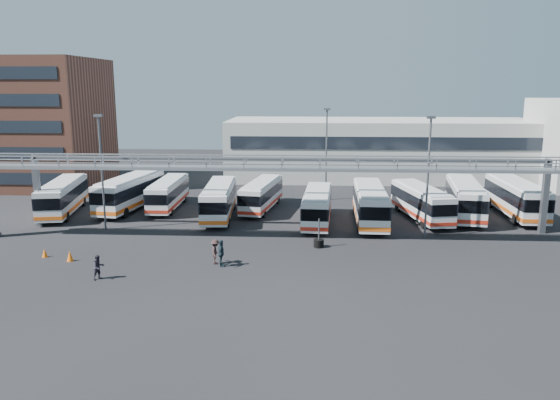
# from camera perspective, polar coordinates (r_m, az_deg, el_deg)

# --- Properties ---
(ground) EXTENTS (140.00, 140.00, 0.00)m
(ground) POSITION_cam_1_polar(r_m,az_deg,el_deg) (40.37, -0.13, -6.36)
(ground) COLOR black
(ground) RESTS_ON ground
(gantry) EXTENTS (51.40, 5.15, 7.10)m
(gantry) POSITION_cam_1_polar(r_m,az_deg,el_deg) (44.78, 0.31, 2.72)
(gantry) COLOR gray
(gantry) RESTS_ON ground
(apartment_building) EXTENTS (18.00, 15.00, 16.00)m
(apartment_building) POSITION_cam_1_polar(r_m,az_deg,el_deg) (77.43, -24.93, 7.37)
(apartment_building) COLOR brown
(apartment_building) RESTS_ON ground
(warehouse) EXTENTS (42.00, 14.00, 8.00)m
(warehouse) POSITION_cam_1_polar(r_m,az_deg,el_deg) (77.38, 10.48, 5.29)
(warehouse) COLOR #9E9E99
(warehouse) RESTS_ON ground
(light_pole_left) EXTENTS (0.70, 0.35, 10.21)m
(light_pole_left) POSITION_cam_1_polar(r_m,az_deg,el_deg) (50.21, -18.15, 3.38)
(light_pole_left) COLOR #4C4F54
(light_pole_left) RESTS_ON ground
(light_pole_mid) EXTENTS (0.70, 0.35, 10.21)m
(light_pole_mid) POSITION_cam_1_polar(r_m,az_deg,el_deg) (46.83, 15.23, 2.98)
(light_pole_mid) COLOR #4C4F54
(light_pole_mid) RESTS_ON ground
(light_pole_back) EXTENTS (0.70, 0.35, 10.21)m
(light_pole_back) POSITION_cam_1_polar(r_m,az_deg,el_deg) (60.70, 4.87, 5.31)
(light_pole_back) COLOR #4C4F54
(light_pole_back) RESTS_ON ground
(bus_0) EXTENTS (4.45, 11.23, 3.33)m
(bus_0) POSITION_cam_1_polar(r_m,az_deg,el_deg) (58.53, -21.74, 0.40)
(bus_0) COLOR silver
(bus_0) RESTS_ON ground
(bus_1) EXTENTS (4.26, 11.74, 3.49)m
(bus_1) POSITION_cam_1_polar(r_m,az_deg,el_deg) (58.41, -15.37, 0.90)
(bus_1) COLOR silver
(bus_1) RESTS_ON ground
(bus_2) EXTENTS (2.49, 10.03, 3.03)m
(bus_2) POSITION_cam_1_polar(r_m,az_deg,el_deg) (58.02, -11.60, 0.76)
(bus_2) COLOR silver
(bus_2) RESTS_ON ground
(bus_3) EXTENTS (3.19, 11.06, 3.32)m
(bus_3) POSITION_cam_1_polar(r_m,az_deg,el_deg) (53.15, -6.38, 0.09)
(bus_3) COLOR silver
(bus_3) RESTS_ON ground
(bus_4) EXTENTS (3.84, 10.21, 3.03)m
(bus_4) POSITION_cam_1_polar(r_m,az_deg,el_deg) (56.21, -1.94, 0.63)
(bus_4) COLOR silver
(bus_4) RESTS_ON ground
(bus_5) EXTENTS (2.99, 10.40, 3.12)m
(bus_5) POSITION_cam_1_polar(r_m,az_deg,el_deg) (50.72, 3.93, -0.57)
(bus_5) COLOR silver
(bus_5) RESTS_ON ground
(bus_6) EXTENTS (2.97, 11.48, 3.46)m
(bus_6) POSITION_cam_1_polar(r_m,az_deg,el_deg) (51.39, 9.39, -0.32)
(bus_6) COLOR silver
(bus_6) RESTS_ON ground
(bus_7) EXTENTS (4.38, 10.74, 3.18)m
(bus_7) POSITION_cam_1_polar(r_m,az_deg,el_deg) (53.91, 14.54, -0.14)
(bus_7) COLOR silver
(bus_7) RESTS_ON ground
(bus_8) EXTENTS (4.26, 11.69, 3.47)m
(bus_8) POSITION_cam_1_polar(r_m,az_deg,el_deg) (56.08, 18.75, 0.23)
(bus_8) COLOR silver
(bus_8) RESTS_ON ground
(bus_9) EXTENTS (2.79, 11.53, 3.49)m
(bus_9) POSITION_cam_1_polar(r_m,az_deg,el_deg) (58.28, 23.42, 0.31)
(bus_9) COLOR silver
(bus_9) RESTS_ON ground
(pedestrian_b) EXTENTS (1.01, 1.03, 1.67)m
(pedestrian_b) POSITION_cam_1_polar(r_m,az_deg,el_deg) (38.36, -18.43, -6.67)
(pedestrian_b) COLOR #26212D
(pedestrian_b) RESTS_ON ground
(pedestrian_c) EXTENTS (0.77, 1.23, 1.82)m
(pedestrian_c) POSITION_cam_1_polar(r_m,az_deg,el_deg) (39.69, -6.76, -5.39)
(pedestrian_c) COLOR #302020
(pedestrian_c) RESTS_ON ground
(pedestrian_d) EXTENTS (0.62, 1.20, 1.96)m
(pedestrian_d) POSITION_cam_1_polar(r_m,az_deg,el_deg) (39.06, -6.17, -5.56)
(pedestrian_d) COLOR #1A282F
(pedestrian_d) RESTS_ON ground
(cone_left) EXTENTS (0.47, 0.47, 0.66)m
(cone_left) POSITION_cam_1_polar(r_m,az_deg,el_deg) (44.73, -23.38, -5.10)
(cone_left) COLOR orange
(cone_left) RESTS_ON ground
(cone_right) EXTENTS (0.60, 0.60, 0.77)m
(cone_right) POSITION_cam_1_polar(r_m,az_deg,el_deg) (43.04, -21.10, -5.49)
(cone_right) COLOR orange
(cone_right) RESTS_ON ground
(tire_stack) EXTENTS (0.81, 0.81, 2.33)m
(tire_stack) POSITION_cam_1_polar(r_m,az_deg,el_deg) (43.65, 4.06, -4.44)
(tire_stack) COLOR black
(tire_stack) RESTS_ON ground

